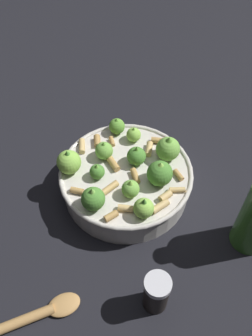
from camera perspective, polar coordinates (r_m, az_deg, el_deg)
ground_plane at (r=0.69m, az=-0.00°, el=-3.47°), size 2.40×2.40×0.00m
cooking_pan at (r=0.66m, az=0.01°, el=-1.53°), size 0.25×0.25×0.11m
pepper_shaker at (r=0.56m, az=4.94°, el=-19.60°), size 0.04×0.04×0.08m
wooden_spoon at (r=0.60m, az=-16.89°, el=-22.84°), size 0.21×0.12×0.02m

